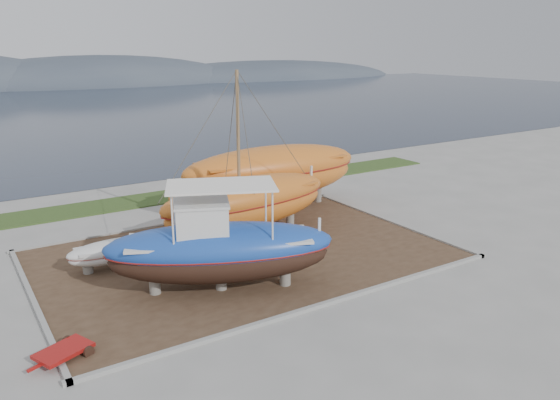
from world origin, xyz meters
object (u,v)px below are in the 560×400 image
orange_bare_hull (273,179)px  red_trailer (64,354)px  white_dinghy (114,254)px  blue_caique (220,238)px  orange_sailboat (247,157)px

orange_bare_hull → red_trailer: size_ratio=4.59×
white_dinghy → orange_bare_hull: (10.43, 3.74, 1.23)m
white_dinghy → red_trailer: bearing=-119.8°
blue_caique → orange_sailboat: 6.34m
blue_caique → white_dinghy: bearing=146.6°
orange_bare_hull → blue_caique: bearing=-130.2°
blue_caique → orange_bare_hull: 11.15m
orange_sailboat → red_trailer: orange_sailboat is taller
orange_bare_hull → red_trailer: 17.21m
blue_caique → red_trailer: size_ratio=3.67×
red_trailer → orange_bare_hull: bearing=13.1°
orange_bare_hull → red_trailer: orange_bare_hull is taller
white_dinghy → red_trailer: 7.20m
orange_sailboat → orange_bare_hull: (3.68, 3.60, -2.31)m
blue_caique → orange_sailboat: size_ratio=0.94×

